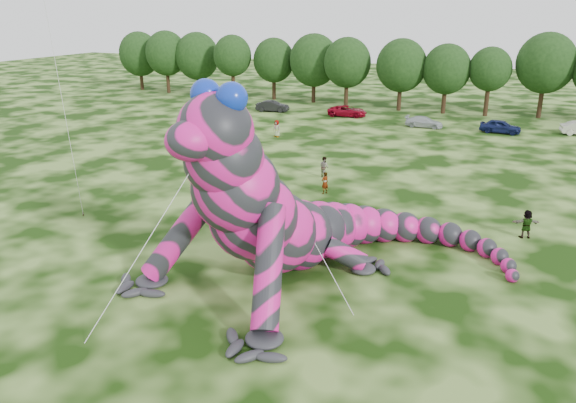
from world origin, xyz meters
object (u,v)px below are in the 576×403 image
(tree_8, at_px, (446,79))
(inflatable_gecko, at_px, (295,173))
(tree_1, at_px, (167,62))
(tree_2, at_px, (197,63))
(tree_3, at_px, (233,67))
(tree_10, at_px, (544,76))
(car_2, at_px, (347,111))
(tree_5, at_px, (314,68))
(car_1, at_px, (272,106))
(flying_kite, at_px, (44,0))
(tree_9, at_px, (489,82))
(tree_6, at_px, (347,72))
(tree_7, at_px, (401,75))
(spectator_0, at_px, (325,183))
(car_4, at_px, (500,126))
(tree_0, at_px, (140,61))
(spectator_5, at_px, (527,224))
(car_0, at_px, (223,102))
(car_3, at_px, (424,122))
(spectator_4, at_px, (277,129))
(spectator_1, at_px, (324,167))
(tree_4, at_px, (274,69))

(tree_8, bearing_deg, inflatable_gecko, -89.95)
(tree_1, xyz_separation_m, tree_8, (44.14, -1.07, -0.43))
(tree_2, distance_m, tree_3, 7.50)
(tree_10, xyz_separation_m, car_2, (-22.50, -8.80, -4.56))
(tree_5, xyz_separation_m, car_1, (-2.27, -9.32, -4.18))
(flying_kite, xyz_separation_m, tree_9, (19.40, 52.03, -9.36))
(tree_9, bearing_deg, inflatable_gecko, -95.91)
(car_2, bearing_deg, car_1, 88.24)
(tree_6, bearing_deg, tree_7, 0.92)
(inflatable_gecko, xyz_separation_m, spectator_0, (-2.75, 12.30, -4.39))
(tree_8, bearing_deg, car_4, -51.75)
(tree_0, height_order, spectator_5, tree_0)
(car_1, bearing_deg, car_0, 77.28)
(tree_2, bearing_deg, car_3, -17.35)
(tree_6, bearing_deg, flying_kite, -90.86)
(spectator_4, bearing_deg, car_2, 91.96)
(tree_10, xyz_separation_m, spectator_4, (-25.80, -23.25, -4.34))
(tree_0, height_order, car_0, tree_0)
(tree_0, bearing_deg, tree_3, -6.56)
(tree_9, distance_m, car_1, 27.95)
(tree_10, bearing_deg, spectator_0, -109.93)
(inflatable_gecko, height_order, spectator_1, inflatable_gecko)
(tree_10, xyz_separation_m, car_1, (-32.79, -9.46, -4.53))
(tree_3, xyz_separation_m, tree_4, (6.08, 1.64, -0.19))
(car_2, bearing_deg, flying_kite, 170.38)
(flying_kite, height_order, car_3, flying_kite)
(tree_5, xyz_separation_m, tree_10, (30.52, 0.14, 0.35))
(car_0, xyz_separation_m, car_2, (18.14, 0.13, 0.01))
(car_4, bearing_deg, inflatable_gecko, 173.45)
(flying_kite, height_order, tree_2, flying_kite)
(tree_1, xyz_separation_m, tree_10, (55.75, 0.53, 0.35))
(tree_2, distance_m, tree_4, 13.38)
(tree_2, relative_size, spectator_4, 5.31)
(tree_7, distance_m, car_0, 24.58)
(spectator_4, bearing_deg, tree_9, 63.33)
(tree_3, height_order, spectator_0, tree_3)
(spectator_0, bearing_deg, car_0, -108.58)
(inflatable_gecko, distance_m, car_3, 40.32)
(car_2, height_order, car_3, car_2)
(tree_9, bearing_deg, car_4, -76.16)
(tree_2, distance_m, tree_5, 19.90)
(tree_2, xyz_separation_m, tree_5, (19.89, -0.33, 0.08))
(tree_0, distance_m, tree_7, 44.54)
(tree_7, xyz_separation_m, spectator_0, (3.15, -37.74, -3.90))
(tree_8, bearing_deg, car_1, -159.61)
(car_0, xyz_separation_m, car_1, (7.85, -0.53, 0.04))
(tree_2, bearing_deg, car_2, -17.84)
(tree_8, relative_size, car_2, 1.80)
(tree_0, height_order, car_3, tree_0)
(tree_10, relative_size, spectator_0, 6.24)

